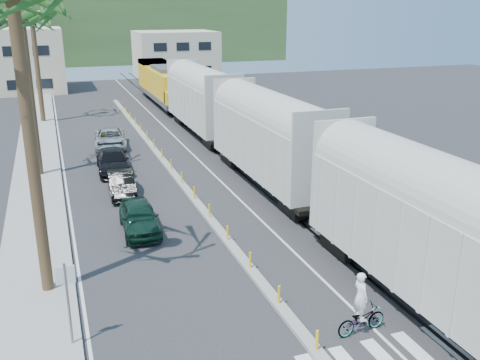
% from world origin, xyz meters
% --- Properties ---
extents(ground, '(140.00, 140.00, 0.00)m').
position_xyz_m(ground, '(0.00, 0.00, 0.00)').
color(ground, '#28282B').
rests_on(ground, ground).
extents(sidewalk, '(3.00, 90.00, 0.15)m').
position_xyz_m(sidewalk, '(-8.50, 25.00, 0.07)').
color(sidewalk, gray).
rests_on(sidewalk, ground).
extents(rails, '(1.56, 100.00, 0.06)m').
position_xyz_m(rails, '(5.00, 28.00, 0.03)').
color(rails, black).
rests_on(rails, ground).
extents(median, '(0.45, 60.00, 0.85)m').
position_xyz_m(median, '(0.00, 19.96, 0.09)').
color(median, gray).
rests_on(median, ground).
extents(lane_markings, '(9.42, 90.00, 0.01)m').
position_xyz_m(lane_markings, '(-2.15, 25.00, 0.00)').
color(lane_markings, silver).
rests_on(lane_markings, ground).
extents(freight_train, '(3.00, 60.94, 5.85)m').
position_xyz_m(freight_train, '(5.00, 20.78, 2.91)').
color(freight_train, beige).
rests_on(freight_train, ground).
extents(palm_trees, '(3.50, 37.20, 13.75)m').
position_xyz_m(palm_trees, '(-8.10, 22.70, 10.81)').
color(palm_trees, brown).
rests_on(palm_trees, ground).
extents(street_sign, '(0.60, 0.08, 3.00)m').
position_xyz_m(street_sign, '(-7.30, 2.00, 1.97)').
color(street_sign, slate).
rests_on(street_sign, ground).
extents(buildings, '(38.00, 27.00, 10.00)m').
position_xyz_m(buildings, '(-6.41, 71.66, 4.36)').
color(buildings, beige).
rests_on(buildings, ground).
extents(hillside, '(80.00, 20.00, 12.00)m').
position_xyz_m(hillside, '(0.00, 100.00, 6.00)').
color(hillside, '#385628').
rests_on(hillside, ground).
extents(car_lead, '(2.02, 4.45, 1.48)m').
position_xyz_m(car_lead, '(-3.66, 10.69, 0.74)').
color(car_lead, black).
rests_on(car_lead, ground).
extents(car_second, '(1.79, 4.25, 1.36)m').
position_xyz_m(car_second, '(-3.76, 16.45, 0.68)').
color(car_second, black).
rests_on(car_second, ground).
extents(car_third, '(2.51, 5.24, 1.47)m').
position_xyz_m(car_third, '(-3.65, 21.32, 0.73)').
color(car_third, black).
rests_on(car_third, ground).
extents(car_rear, '(3.30, 5.57, 1.43)m').
position_xyz_m(car_rear, '(-3.06, 28.03, 0.71)').
color(car_rear, '#B7BABD').
rests_on(car_rear, ground).
extents(cyclist, '(1.07, 2.03, 2.28)m').
position_xyz_m(cyclist, '(1.93, -0.44, 0.73)').
color(cyclist, '#9EA0A5').
rests_on(cyclist, ground).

